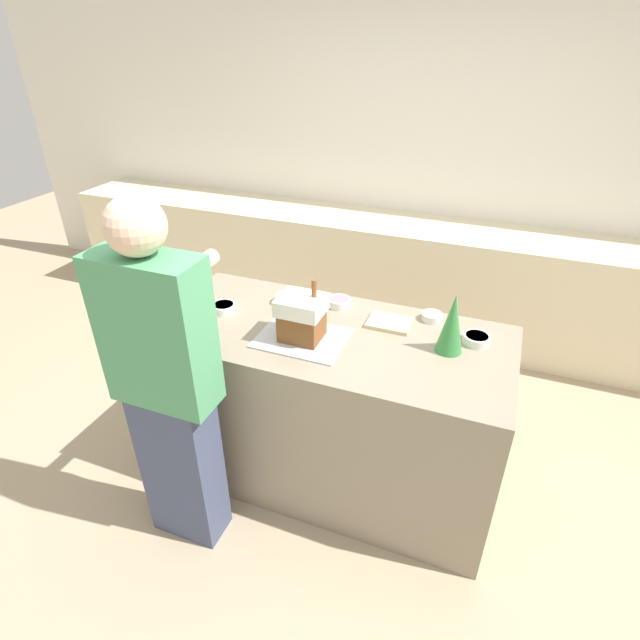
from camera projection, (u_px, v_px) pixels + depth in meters
name	position (u px, v px, depth m)	size (l,w,h in m)	color
ground_plane	(328.00, 467.00, 2.92)	(12.00, 12.00, 0.00)	tan
wall_back	(422.00, 163.00, 3.93)	(8.00, 0.05, 2.60)	white
back_cabinet_block	(403.00, 277.00, 4.10)	(6.00, 0.60, 0.91)	beige
kitchen_island	(329.00, 406.00, 2.69)	(1.77, 0.80, 0.93)	gray
baking_tray	(302.00, 338.00, 2.40)	(0.42, 0.33, 0.01)	#B2B2BC
gingerbread_house	(302.00, 317.00, 2.34)	(0.21, 0.19, 0.30)	brown
decorative_tree	(452.00, 324.00, 2.24)	(0.12, 0.12, 0.29)	#33843D
candy_bowl_behind_tray	(477.00, 339.00, 2.36)	(0.13, 0.13, 0.04)	white
candy_bowl_center_rear	(339.00, 302.00, 2.67)	(0.12, 0.12, 0.04)	white
candy_bowl_far_left	(286.00, 298.00, 2.70)	(0.11, 0.11, 0.05)	silver
candy_bowl_far_right	(224.00, 307.00, 2.63)	(0.13, 0.13, 0.04)	white
candy_bowl_front_corner	(432.00, 316.00, 2.55)	(0.10, 0.10, 0.04)	silver
cookbook	(389.00, 323.00, 2.51)	(0.22, 0.16, 0.02)	#CCB78C
person	(167.00, 386.00, 2.15)	(0.45, 0.57, 1.73)	#424C6B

